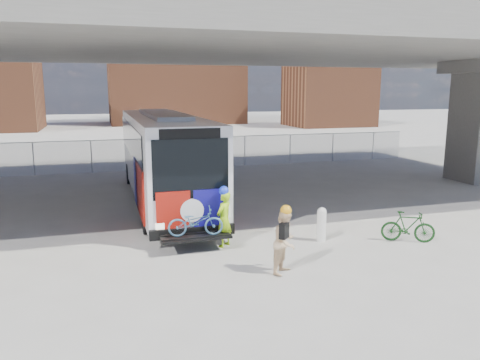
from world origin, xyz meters
name	(u,v)px	position (x,y,z in m)	size (l,w,h in m)	color
ground	(237,222)	(0.00, 0.00, 0.00)	(160.00, 160.00, 0.00)	#9E9991
bus	(164,151)	(-2.00, 4.01, 2.11)	(2.67, 12.91, 3.69)	silver
overpass	(210,41)	(0.00, 4.00, 6.54)	(40.00, 16.00, 7.95)	#605E59
chainlink_fence	(180,145)	(0.00, 12.00, 1.42)	(30.00, 0.06, 30.00)	gray
brick_buildings	(143,83)	(1.23, 48.23, 5.42)	(54.00, 22.00, 12.00)	brown
smokestack	(223,36)	(14.00, 55.00, 12.50)	(2.20, 2.20, 25.00)	brown
bollard	(322,223)	(1.89, -2.72, 0.57)	(0.28, 0.28, 1.07)	silver
cyclist_hivis	(224,217)	(-1.10, -2.32, 0.88)	(0.72, 0.71, 1.84)	#A0D816
cyclist_tan	(285,241)	(-0.14, -4.76, 0.84)	(0.99, 0.99, 1.78)	#DDBA8D
bike_parked	(408,227)	(4.40, -3.54, 0.48)	(0.45, 1.59, 0.96)	#123813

